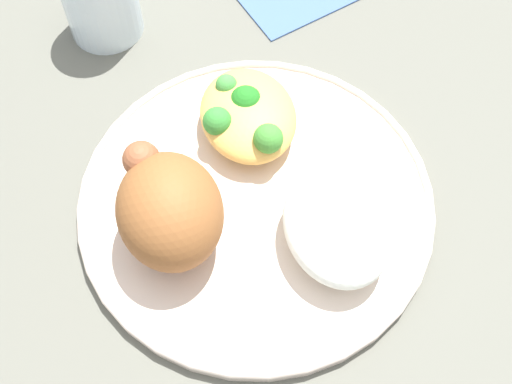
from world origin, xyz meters
The scene contains 5 objects.
ground_plane centered at (0.00, 0.00, 0.00)m, with size 2.00×2.00×0.00m, color #5F5F55.
plate centered at (0.00, 0.00, 0.01)m, with size 0.30×0.30×0.01m.
roasted_chicken centered at (-0.01, 0.07, 0.05)m, with size 0.10×0.08×0.08m.
rice_pile centered at (-0.05, -0.05, 0.04)m, with size 0.10×0.08×0.04m, color white.
mac_cheese_with_broccoli centered at (0.07, -0.01, 0.03)m, with size 0.10×0.08×0.04m.
Camera 1 is at (-0.26, 0.07, 0.50)m, focal length 46.87 mm.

